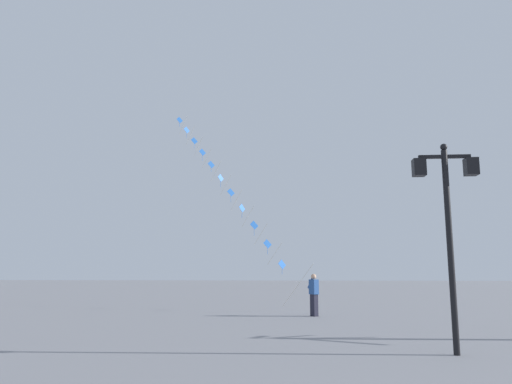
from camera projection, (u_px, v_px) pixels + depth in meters
The scene contains 4 objects.
ground_plane at pixel (324, 312), 22.11m from camera, with size 160.00×160.00×0.00m, color gray.
twin_lantern_lamp_post at pixel (447, 205), 11.11m from camera, with size 1.46×0.28×4.75m.
kite_train at pixel (226, 185), 28.30m from camera, with size 9.09×11.28×12.70m.
kite_flyer at pixel (314, 294), 19.99m from camera, with size 0.47×0.59×1.71m.
Camera 1 is at (-1.30, -2.87, 1.79)m, focal length 34.13 mm.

